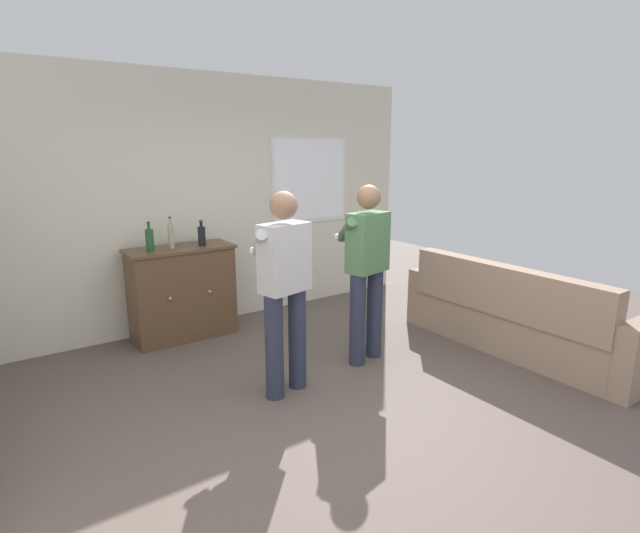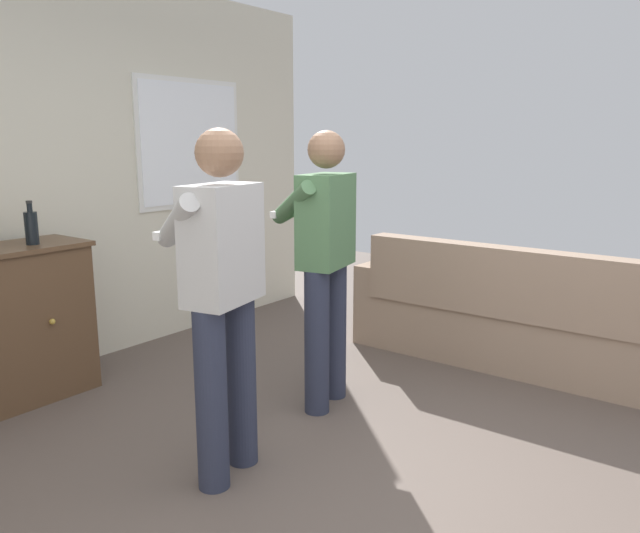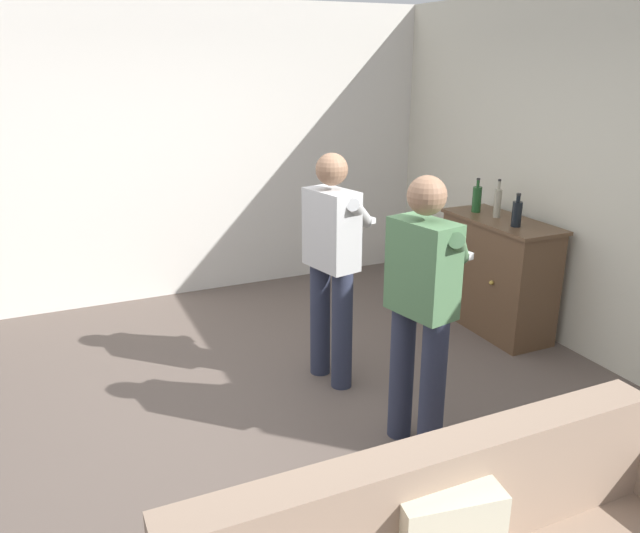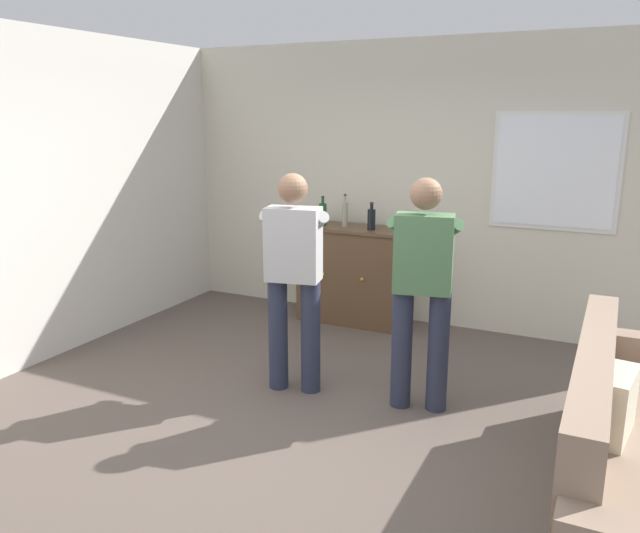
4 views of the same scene
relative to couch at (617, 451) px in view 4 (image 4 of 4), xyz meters
name	(u,v)px [view 4 (image 4 of 4)]	position (x,y,z in m)	size (l,w,h in m)	color
ground	(301,432)	(-1.91, -0.02, -0.34)	(10.40, 10.40, 0.00)	brown
wall_back_with_window	(427,185)	(-1.87, 2.64, 1.07)	(5.20, 0.15, 2.80)	beige
wall_side_left	(7,203)	(-4.57, -0.02, 1.06)	(0.12, 5.20, 2.80)	silver
couch	(617,451)	(0.00, 0.00, 0.00)	(0.57, 2.44, 0.90)	gray
sideboard_cabinet	(352,274)	(-2.52, 2.28, 0.16)	(1.09, 0.49, 0.99)	brown
bottle_wine_green	(323,214)	(-2.83, 2.24, 0.77)	(0.08, 0.08, 0.30)	#1E4C23
bottle_liquor_amber	(345,214)	(-2.60, 2.28, 0.78)	(0.06, 0.06, 0.33)	gray
bottle_spirits_clear	(371,219)	(-2.30, 2.22, 0.76)	(0.08, 0.08, 0.27)	black
person_standing_left	(294,272)	(-2.28, 0.59, 0.60)	(0.55, 0.51, 1.68)	#282D42
person_standing_right	(423,284)	(-1.32, 0.70, 0.60)	(0.55, 0.51, 1.68)	#282D42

